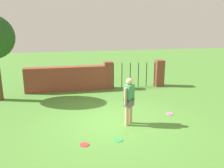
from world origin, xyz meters
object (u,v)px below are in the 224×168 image
object	(u,v)px
person	(129,99)
frisbee_red	(84,145)
frisbee_pink	(170,114)
frisbee_green	(118,140)

from	to	relation	value
person	frisbee_red	bearing A→B (deg)	171.77
person	frisbee_pink	size ratio (longest dim) A/B	6.00
frisbee_pink	frisbee_green	size ratio (longest dim) A/B	1.00
person	frisbee_pink	xyz separation A→B (m)	(1.76, 0.58, -0.89)
person	frisbee_pink	bearing A→B (deg)	-25.30
person	frisbee_pink	distance (m)	2.06
frisbee_pink	frisbee_green	distance (m)	2.86
frisbee_pink	frisbee_green	xyz separation A→B (m)	(-2.36, -1.62, 0.00)
person	frisbee_green	distance (m)	1.49
frisbee_red	frisbee_green	world-z (taller)	same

